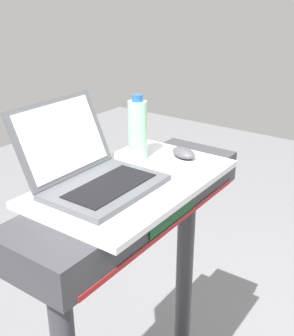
{
  "coord_description": "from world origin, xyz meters",
  "views": [
    {
      "loc": [
        -0.97,
        -0.04,
        1.72
      ],
      "look_at": [
        0.0,
        0.65,
        1.21
      ],
      "focal_mm": 46.43,
      "sensor_mm": 36.0,
      "label": 1
    }
  ],
  "objects": [
    {
      "name": "desk_board",
      "position": [
        0.0,
        0.7,
        1.15
      ],
      "size": [
        0.65,
        0.39,
        0.02
      ],
      "primitive_type": "cube",
      "color": "silver",
      "rests_on": "treadmill_base"
    },
    {
      "name": "laptop",
      "position": [
        -0.11,
        0.78,
        1.21
      ],
      "size": [
        0.34,
        0.34,
        0.24
      ],
      "rotation": [
        0.0,
        0.0,
        0.01
      ],
      "color": "#515459",
      "rests_on": "desk_board"
    },
    {
      "name": "water_bottle",
      "position": [
        0.15,
        0.8,
        1.27
      ],
      "size": [
        0.06,
        0.06,
        0.22
      ],
      "color": "#9EDBB2",
      "rests_on": "desk_board"
    },
    {
      "name": "computer_mouse",
      "position": [
        0.24,
        0.67,
        1.18
      ],
      "size": [
        0.09,
        0.11,
        0.03
      ],
      "primitive_type": "ellipsoid",
      "rotation": [
        0.0,
        0.0,
        -0.36
      ],
      "color": "#4C4C51",
      "rests_on": "desk_board"
    }
  ]
}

